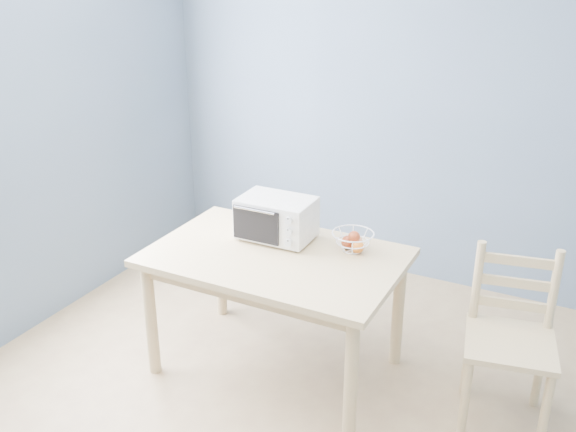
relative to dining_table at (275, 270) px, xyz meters
The scene contains 5 objects.
room 1.04m from the dining_table, 63.61° to the right, with size 4.01×4.51×2.61m.
dining_table is the anchor object (origin of this frame).
toaster_oven 0.32m from the dining_table, 120.24° to the left, with size 0.43×0.32×0.25m.
fruit_basket 0.47m from the dining_table, 33.00° to the left, with size 0.32×0.32×0.12m.
dining_chair 1.30m from the dining_table, ahead, with size 0.52×0.52×0.94m.
Camera 1 is at (1.17, -2.11, 2.33)m, focal length 40.00 mm.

